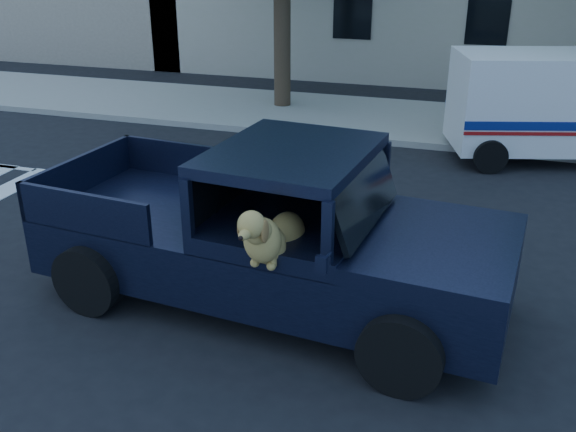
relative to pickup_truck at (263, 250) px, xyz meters
The scene contains 5 objects.
ground 1.34m from the pickup_truck, ahead, with size 120.00×120.00×0.00m, color black.
far_sidewalk 9.19m from the pickup_truck, 82.90° to the left, with size 60.00×4.00×0.15m, color gray.
lane_stripes 4.60m from the pickup_truck, 46.46° to the left, with size 21.60×0.14×0.01m, color silver, non-canonical shape.
pickup_truck is the anchor object (origin of this frame).
mail_truck 8.06m from the pickup_truck, 63.20° to the left, with size 4.36×2.96×2.20m.
Camera 1 is at (1.34, -6.65, 4.29)m, focal length 40.00 mm.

